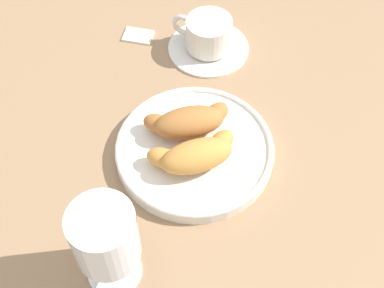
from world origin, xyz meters
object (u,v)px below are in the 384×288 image
Objects in this scene: coffee_cup_near at (208,37)px; croissant_small at (189,121)px; croissant_large at (194,153)px; pastry_plate at (192,151)px; juice_glass_left at (105,239)px; sugar_packet at (138,35)px.

croissant_small is at bearing -132.69° from coffee_cup_near.
croissant_small is (0.02, 0.05, 0.00)m from croissant_large.
pastry_plate is at bearing 64.04° from croissant_large.
croissant_small is at bearing 65.68° from pastry_plate.
pastry_plate is 1.67× the size of coffee_cup_near.
pastry_plate is 0.22m from juice_glass_left.
sugar_packet is at bearing 78.44° from croissant_small.
croissant_small is at bearing -55.84° from sugar_packet.
croissant_large is 0.19m from juice_glass_left.
coffee_cup_near is at bearing 49.81° from pastry_plate.
croissant_large is at bearing -128.80° from coffee_cup_near.
pastry_plate is 4.54× the size of sugar_packet.
croissant_large is 0.94× the size of juice_glass_left.
juice_glass_left reaches higher than croissant_large.
croissant_large is 2.64× the size of sugar_packet.
croissant_large is 0.29m from sugar_packet.
croissant_large is at bearing -58.37° from sugar_packet.
croissant_small is at bearing 64.95° from croissant_large.
sugar_packet is (0.07, 0.28, -0.04)m from croissant_large.
juice_glass_left reaches higher than sugar_packet.
coffee_cup_near is 0.97× the size of juice_glass_left.
coffee_cup_near is at bearing 47.31° from croissant_small.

